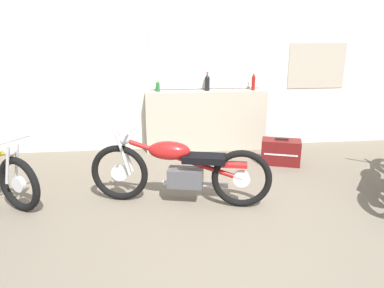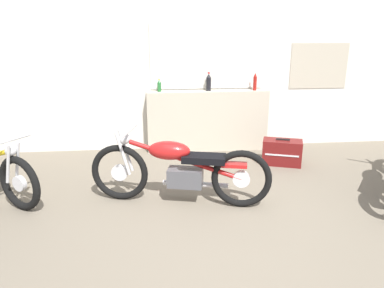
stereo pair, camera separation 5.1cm
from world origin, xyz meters
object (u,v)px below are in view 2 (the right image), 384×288
bottle_left_center (209,82)px  bottle_center (255,82)px  hard_case_darkred (282,152)px  bottle_leftmost (159,86)px  motorcycle_red (179,169)px

bottle_left_center → bottle_center: bottle_center is taller
bottle_left_center → hard_case_darkred: (1.03, -0.87, -0.97)m
bottle_leftmost → hard_case_darkred: (1.85, -0.87, -0.92)m
bottle_left_center → bottle_center: size_ratio=0.97×
bottle_left_center → bottle_center: bearing=-3.2°
bottle_left_center → bottle_center: (0.78, -0.04, 0.00)m
bottle_left_center → hard_case_darkred: bottle_left_center is taller
bottle_center → motorcycle_red: (-1.42, -2.00, -0.73)m
bottle_center → hard_case_darkred: size_ratio=0.48×
bottle_center → hard_case_darkred: 1.30m
bottle_leftmost → motorcycle_red: size_ratio=0.10×
bottle_leftmost → motorcycle_red: bottle_leftmost is taller
bottle_center → motorcycle_red: size_ratio=0.15×
bottle_left_center → motorcycle_red: bearing=-107.4°
hard_case_darkred → bottle_center: bearing=107.0°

